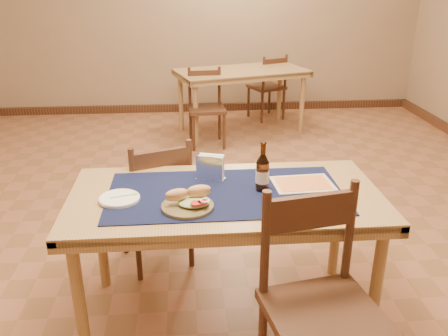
{
  "coord_description": "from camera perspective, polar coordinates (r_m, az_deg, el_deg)",
  "views": [
    {
      "loc": [
        -0.19,
        -2.99,
        1.8
      ],
      "look_at": [
        0.0,
        -0.7,
        0.85
      ],
      "focal_mm": 38.0,
      "sensor_mm": 36.0,
      "label": 1
    }
  ],
  "objects": [
    {
      "name": "beer_bottle",
      "position": [
        2.43,
        4.64,
        -0.55
      ],
      "size": [
        0.07,
        0.07,
        0.26
      ],
      "color": "#43200B",
      "rests_on": "placemat"
    },
    {
      "name": "chair_main_far",
      "position": [
        3.05,
        -8.11,
        -3.86
      ],
      "size": [
        0.53,
        0.53,
        0.89
      ],
      "color": "#4B2B1A",
      "rests_on": "ground"
    },
    {
      "name": "baseboard",
      "position": [
        3.47,
        -0.98,
        -7.83
      ],
      "size": [
        6.0,
        7.0,
        0.1
      ],
      "color": "#4B2B1A",
      "rests_on": "ground"
    },
    {
      "name": "chair_main_near",
      "position": [
        2.1,
        11.58,
        -15.85
      ],
      "size": [
        0.53,
        0.53,
        0.99
      ],
      "color": "#4B2B1A",
      "rests_on": "ground"
    },
    {
      "name": "sandwich_plate",
      "position": [
        2.28,
        -4.21,
        -4.14
      ],
      "size": [
        0.25,
        0.25,
        0.1
      ],
      "color": "brown",
      "rests_on": "placemat"
    },
    {
      "name": "chair_back_near",
      "position": [
        5.26,
        -2.15,
        7.44
      ],
      "size": [
        0.42,
        0.42,
        0.84
      ],
      "color": "#4B2B1A",
      "rests_on": "ground"
    },
    {
      "name": "side_plate",
      "position": [
        2.41,
        -12.48,
        -3.56
      ],
      "size": [
        0.2,
        0.2,
        0.02
      ],
      "color": "white",
      "rests_on": "placemat"
    },
    {
      "name": "placemat",
      "position": [
        2.43,
        0.2,
        -3.01
      ],
      "size": [
        1.2,
        0.6,
        0.01
      ],
      "primitive_type": "cube",
      "color": "#0F1737",
      "rests_on": "main_table"
    },
    {
      "name": "main_table",
      "position": [
        2.47,
        0.2,
        -4.8
      ],
      "size": [
        1.6,
        0.8,
        0.75
      ],
      "color": "#A6824E",
      "rests_on": "ground"
    },
    {
      "name": "menu_card",
      "position": [
        2.56,
        9.47,
        -1.86
      ],
      "size": [
        0.33,
        0.25,
        0.01
      ],
      "color": "beige",
      "rests_on": "placemat"
    },
    {
      "name": "room",
      "position": [
        3.02,
        -1.15,
        14.86
      ],
      "size": [
        6.04,
        7.04,
        2.84
      ],
      "color": "#985E42",
      "rests_on": "ground"
    },
    {
      "name": "napkin_holder",
      "position": [
        2.57,
        -1.67,
        0.02
      ],
      "size": [
        0.17,
        0.1,
        0.14
      ],
      "color": "white",
      "rests_on": "placemat"
    },
    {
      "name": "fork",
      "position": [
        2.42,
        -11.71,
        -3.24
      ],
      "size": [
        0.13,
        0.05,
        0.0
      ],
      "color": "#90E27C",
      "rests_on": "side_plate"
    },
    {
      "name": "back_table",
      "position": [
        5.65,
        2.11,
        10.9
      ],
      "size": [
        1.63,
        1.13,
        0.75
      ],
      "color": "#A6824E",
      "rests_on": "ground"
    },
    {
      "name": "chair_back_far",
      "position": [
        6.25,
        5.34,
        9.81
      ],
      "size": [
        0.52,
        0.52,
        0.85
      ],
      "color": "#4B2B1A",
      "rests_on": "ground"
    }
  ]
}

